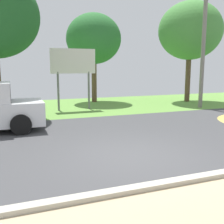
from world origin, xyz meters
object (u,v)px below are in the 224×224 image
Objects in this scene: tree_left_far at (190,31)px; tree_center_back at (94,39)px; roadside_billboard at (73,66)px; utility_pole at (203,45)px.

tree_center_back is (-6.38, 2.16, -0.57)m from tree_left_far.
roadside_billboard is at bearing -125.32° from tree_center_back.
utility_pole is at bearing -43.08° from tree_center_back.
roadside_billboard is at bearing 165.42° from utility_pole.
roadside_billboard is 0.57× the size of tree_center_back.
tree_center_back reaches higher than roadside_billboard.
tree_left_far reaches higher than roadside_billboard.
utility_pole is at bearing -110.93° from tree_left_far.
tree_center_back is at bearing 161.32° from tree_left_far.
utility_pole is 7.30m from tree_center_back.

